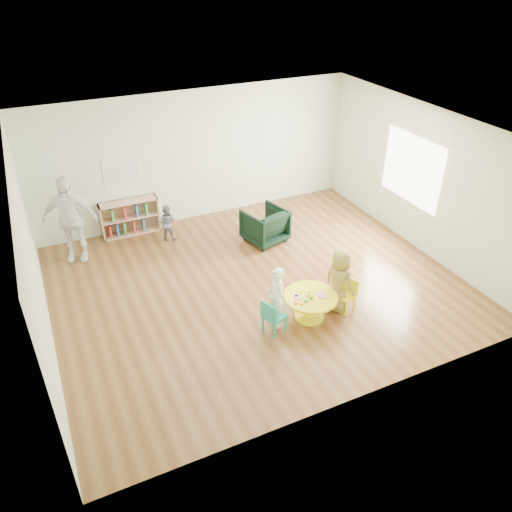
# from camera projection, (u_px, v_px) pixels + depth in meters

# --- Properties ---
(room) EXTENTS (7.10, 7.00, 2.80)m
(room) POSITION_uv_depth(u_px,v_px,m) (257.00, 187.00, 8.03)
(room) COLOR brown
(room) RESTS_ON ground
(activity_table) EXTENTS (0.88, 0.88, 0.48)m
(activity_table) POSITION_uv_depth(u_px,v_px,m) (310.00, 302.00, 8.05)
(activity_table) COLOR yellow
(activity_table) RESTS_ON ground
(kid_chair_left) EXTENTS (0.41, 0.41, 0.59)m
(kid_chair_left) POSITION_uv_depth(u_px,v_px,m) (273.00, 316.00, 7.73)
(kid_chair_left) COLOR teal
(kid_chair_left) RESTS_ON ground
(kid_chair_right) EXTENTS (0.39, 0.39, 0.57)m
(kid_chair_right) POSITION_uv_depth(u_px,v_px,m) (347.00, 293.00, 8.26)
(kid_chair_right) COLOR yellow
(kid_chair_right) RESTS_ON ground
(bookshelf) EXTENTS (1.20, 0.30, 0.75)m
(bookshelf) POSITION_uv_depth(u_px,v_px,m) (129.00, 217.00, 10.45)
(bookshelf) COLOR tan
(bookshelf) RESTS_ON ground
(alphabet_poster) EXTENTS (0.74, 0.01, 0.54)m
(alphabet_poster) POSITION_uv_depth(u_px,v_px,m) (122.00, 171.00, 10.03)
(alphabet_poster) COLOR white
(alphabet_poster) RESTS_ON ground
(armchair) EXTENTS (0.94, 0.95, 0.71)m
(armchair) POSITION_uv_depth(u_px,v_px,m) (265.00, 225.00, 10.16)
(armchair) COLOR black
(armchair) RESTS_ON ground
(child_left) EXTENTS (0.26, 0.39, 1.06)m
(child_left) POSITION_uv_depth(u_px,v_px,m) (276.00, 298.00, 7.77)
(child_left) COLOR white
(child_left) RESTS_ON ground
(child_right) EXTENTS (0.51, 0.63, 1.12)m
(child_right) POSITION_uv_depth(u_px,v_px,m) (339.00, 281.00, 8.12)
(child_right) COLOR yellow
(child_right) RESTS_ON ground
(toddler) EXTENTS (0.47, 0.45, 0.77)m
(toddler) POSITION_uv_depth(u_px,v_px,m) (167.00, 222.00, 10.21)
(toddler) COLOR #161839
(toddler) RESTS_ON ground
(adult_caretaker) EXTENTS (1.08, 0.71, 1.71)m
(adult_caretaker) POSITION_uv_depth(u_px,v_px,m) (70.00, 219.00, 9.32)
(adult_caretaker) COLOR white
(adult_caretaker) RESTS_ON ground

